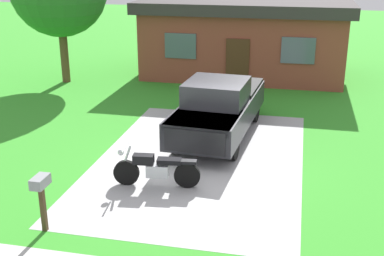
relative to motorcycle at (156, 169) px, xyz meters
name	(u,v)px	position (x,y,z in m)	size (l,w,h in m)	color
ground_plane	(200,160)	(0.76, 1.86, -0.47)	(80.00, 80.00, 0.00)	green
driveway_pad	(200,160)	(0.76, 1.86, -0.47)	(5.72, 8.94, 0.01)	#B0B0B0
motorcycle	(156,169)	(0.00, 0.00, 0.00)	(2.21, 0.70, 1.09)	black
pickup_truck	(220,106)	(0.95, 4.04, 0.48)	(2.42, 5.75, 1.90)	black
mailbox	(41,189)	(-1.72, -2.57, 0.51)	(0.26, 0.48, 1.26)	#4C3823
neighbor_house	(245,37)	(0.73, 12.65, 1.32)	(9.60, 5.60, 3.50)	brown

